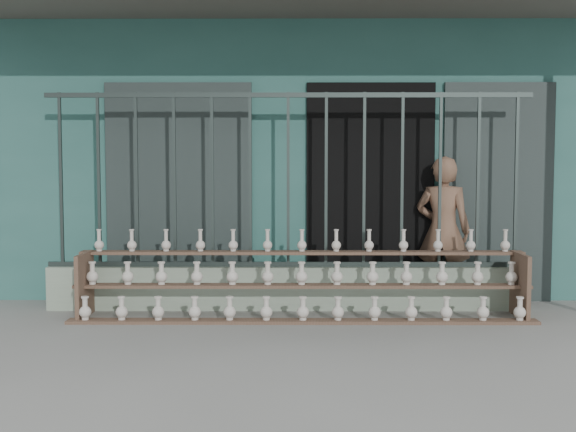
{
  "coord_description": "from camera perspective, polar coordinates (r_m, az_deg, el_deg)",
  "views": [
    {
      "loc": [
        0.04,
        -6.14,
        1.52
      ],
      "look_at": [
        0.0,
        1.0,
        1.0
      ],
      "focal_mm": 45.0,
      "sensor_mm": 36.0,
      "label": 1
    }
  ],
  "objects": [
    {
      "name": "parapet_wall",
      "position": [
        7.56,
        0.01,
        -5.71
      ],
      "size": [
        5.0,
        0.2,
        0.45
      ],
      "primitive_type": "cube",
      "color": "gray",
      "rests_on": "ground"
    },
    {
      "name": "ground",
      "position": [
        6.33,
        -0.05,
        -9.73
      ],
      "size": [
        60.0,
        60.0,
        0.0
      ],
      "primitive_type": "plane",
      "color": "slate"
    },
    {
      "name": "elderly_woman",
      "position": [
        7.93,
        12.15,
        -1.15
      ],
      "size": [
        0.68,
        0.57,
        1.6
      ],
      "primitive_type": "imported",
      "rotation": [
        0.0,
        0.0,
        2.78
      ],
      "color": "brown",
      "rests_on": "ground"
    },
    {
      "name": "security_fence",
      "position": [
        7.45,
        0.01,
        2.85
      ],
      "size": [
        5.0,
        0.04,
        1.8
      ],
      "color": "#283330",
      "rests_on": "parapet_wall"
    },
    {
      "name": "workshop_building",
      "position": [
        10.37,
        0.12,
        4.71
      ],
      "size": [
        7.4,
        6.6,
        3.21
      ],
      "color": "#2A5A53",
      "rests_on": "ground"
    },
    {
      "name": "shelf_rack",
      "position": [
        7.12,
        1.11,
        -5.19
      ],
      "size": [
        4.5,
        0.68,
        0.85
      ],
      "color": "brown",
      "rests_on": "ground"
    }
  ]
}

